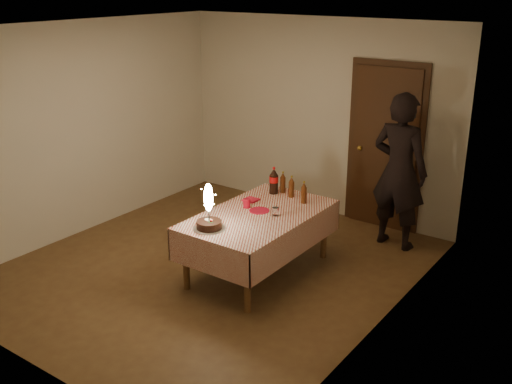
# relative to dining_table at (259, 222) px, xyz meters

# --- Properties ---
(ground) EXTENTS (4.00, 4.50, 0.01)m
(ground) POSITION_rel_dining_table_xyz_m (-0.49, -0.21, -0.60)
(ground) COLOR brown
(ground) RESTS_ON ground
(room_shell) EXTENTS (4.04, 4.54, 2.62)m
(room_shell) POSITION_rel_dining_table_xyz_m (-0.45, -0.14, 1.06)
(room_shell) COLOR beige
(room_shell) RESTS_ON ground
(dining_table) EXTENTS (1.02, 1.72, 0.69)m
(dining_table) POSITION_rel_dining_table_xyz_m (0.00, 0.00, 0.00)
(dining_table) COLOR brown
(dining_table) RESTS_ON ground
(birthday_cake) EXTENTS (0.32, 0.32, 0.48)m
(birthday_cake) POSITION_rel_dining_table_xyz_m (-0.17, -0.62, 0.22)
(birthday_cake) COLOR white
(birthday_cake) RESTS_ON dining_table
(red_plate) EXTENTS (0.22, 0.22, 0.01)m
(red_plate) POSITION_rel_dining_table_xyz_m (-0.04, 0.07, 0.10)
(red_plate) COLOR #B40C26
(red_plate) RESTS_ON dining_table
(red_cup) EXTENTS (0.08, 0.08, 0.10)m
(red_cup) POSITION_rel_dining_table_xyz_m (-0.21, 0.07, 0.14)
(red_cup) COLOR red
(red_cup) RESTS_ON dining_table
(clear_cup) EXTENTS (0.07, 0.07, 0.09)m
(clear_cup) POSITION_rel_dining_table_xyz_m (0.18, 0.06, 0.14)
(clear_cup) COLOR white
(clear_cup) RESTS_ON dining_table
(napkin_stack) EXTENTS (0.15, 0.15, 0.02)m
(napkin_stack) POSITION_rel_dining_table_xyz_m (-0.30, 0.27, 0.10)
(napkin_stack) COLOR red
(napkin_stack) RESTS_ON dining_table
(cola_bottle) EXTENTS (0.10, 0.10, 0.32)m
(cola_bottle) POSITION_rel_dining_table_xyz_m (-0.23, 0.62, 0.25)
(cola_bottle) COLOR black
(cola_bottle) RESTS_ON dining_table
(amber_bottle_left) EXTENTS (0.06, 0.06, 0.25)m
(amber_bottle_left) POSITION_rel_dining_table_xyz_m (-0.16, 0.71, 0.21)
(amber_bottle_left) COLOR #51260E
(amber_bottle_left) RESTS_ON dining_table
(amber_bottle_right) EXTENTS (0.06, 0.06, 0.25)m
(amber_bottle_right) POSITION_rel_dining_table_xyz_m (0.22, 0.55, 0.21)
(amber_bottle_right) COLOR #51260E
(amber_bottle_right) RESTS_ON dining_table
(amber_bottle_mid) EXTENTS (0.06, 0.06, 0.25)m
(amber_bottle_mid) POSITION_rel_dining_table_xyz_m (0.01, 0.63, 0.21)
(amber_bottle_mid) COLOR #51260E
(amber_bottle_mid) RESTS_ON dining_table
(photographer) EXTENTS (0.71, 0.50, 1.86)m
(photographer) POSITION_rel_dining_table_xyz_m (0.91, 1.55, 0.33)
(photographer) COLOR black
(photographer) RESTS_ON ground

